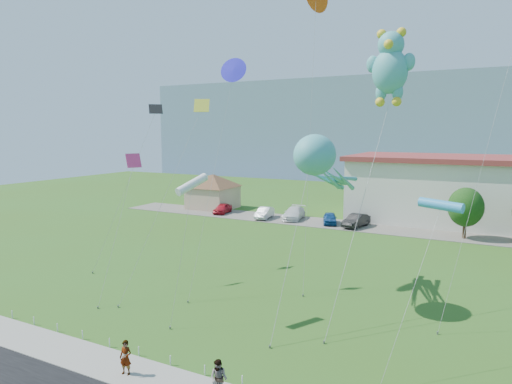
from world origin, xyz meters
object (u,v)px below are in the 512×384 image
(parked_car_red, at_px, (223,208))
(parked_car_white, at_px, (294,213))
(parked_car_black, at_px, (356,221))
(teddy_bear_kite, at_px, (390,66))
(parked_car_silver, at_px, (264,213))
(octopus_kite, at_px, (321,164))
(parked_car_blue, at_px, (330,218))
(pedestrian_left, at_px, (126,357))
(pavilion, at_px, (213,188))
(pedestrian_right, at_px, (219,379))

(parked_car_red, xyz_separation_m, parked_car_white, (10.37, 0.59, 0.09))
(parked_car_white, distance_m, parked_car_black, 8.44)
(teddy_bear_kite, bearing_deg, parked_car_black, 109.96)
(parked_car_silver, height_order, octopus_kite, octopus_kite)
(parked_car_silver, height_order, parked_car_blue, parked_car_silver)
(parked_car_black, relative_size, teddy_bear_kite, 0.26)
(pedestrian_left, height_order, parked_car_white, pedestrian_left)
(pavilion, bearing_deg, parked_car_white, -10.29)
(pedestrian_left, xyz_separation_m, teddy_bear_kite, (8.04, 16.79, 14.66))
(pavilion, distance_m, parked_car_black, 22.71)
(pedestrian_right, relative_size, parked_car_silver, 0.38)
(parked_car_blue, bearing_deg, parked_car_red, 160.13)
(octopus_kite, bearing_deg, parked_car_red, 132.99)
(parked_car_red, distance_m, octopus_kite, 34.36)
(parked_car_red, xyz_separation_m, parked_car_black, (18.75, -0.41, 0.09))
(parked_car_silver, distance_m, parked_car_white, 3.81)
(parked_car_white, xyz_separation_m, parked_car_blue, (5.04, -0.65, -0.09))
(pedestrian_right, xyz_separation_m, parked_car_blue, (-7.62, 37.43, -0.18))
(parked_car_white, xyz_separation_m, octopus_kite, (12.35, -24.97, 8.28))
(teddy_bear_kite, bearing_deg, pavilion, 140.90)
(parked_car_silver, xyz_separation_m, parked_car_white, (3.63, 1.17, 0.06))
(pedestrian_right, bearing_deg, octopus_kite, 86.15)
(pedestrian_right, distance_m, parked_car_white, 40.13)
(parked_car_white, bearing_deg, octopus_kite, -71.81)
(pedestrian_right, relative_size, parked_car_blue, 0.41)
(pedestrian_right, height_order, octopus_kite, octopus_kite)
(pavilion, height_order, parked_car_silver, pavilion)
(parked_car_white, height_order, parked_car_blue, parked_car_white)
(pavilion, relative_size, parked_car_black, 2.00)
(pedestrian_left, height_order, parked_car_black, pedestrian_left)
(parked_car_blue, bearing_deg, pavilion, 150.83)
(parked_car_silver, xyz_separation_m, octopus_kite, (15.97, -23.79, 8.35))
(parked_car_white, bearing_deg, parked_car_silver, -170.23)
(pedestrian_right, distance_m, parked_car_silver, 40.34)
(pavilion, relative_size, octopus_kite, 0.70)
(parked_car_red, height_order, octopus_kite, octopus_kite)
(pavilion, bearing_deg, parked_car_black, -8.99)
(pedestrian_right, xyz_separation_m, octopus_kite, (-0.32, 13.12, 8.19))
(parked_car_red, bearing_deg, pedestrian_left, -72.63)
(parked_car_white, height_order, teddy_bear_kite, teddy_bear_kite)
(parked_car_blue, bearing_deg, parked_car_black, -25.63)
(pedestrian_left, height_order, parked_car_red, pedestrian_left)
(octopus_kite, bearing_deg, pavilion, 133.71)
(parked_car_black, xyz_separation_m, teddy_bear_kite, (7.53, -20.72, 14.75))
(parked_car_silver, bearing_deg, pedestrian_left, -80.96)
(pavilion, relative_size, teddy_bear_kite, 0.51)
(parked_car_white, relative_size, teddy_bear_kite, 0.29)
(octopus_kite, bearing_deg, parked_car_black, 99.39)
(pedestrian_right, relative_size, parked_car_black, 0.36)
(parked_car_black, bearing_deg, pavilion, -177.85)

